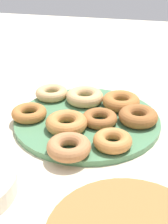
{
  "coord_description": "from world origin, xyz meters",
  "views": [
    {
      "loc": [
        -0.15,
        0.63,
        0.37
      ],
      "look_at": [
        0.0,
        0.03,
        0.04
      ],
      "focal_mm": 50.15,
      "sensor_mm": 36.0,
      "label": 1
    }
  ],
  "objects_px": {
    "donut_1": "(85,97)",
    "donut_3": "(121,101)",
    "donut_0": "(138,116)",
    "donut_4": "(68,147)",
    "donut_8": "(100,118)",
    "donut_6": "(113,141)",
    "donut_5": "(29,113)",
    "donut_7": "(52,93)",
    "donut_2": "(66,123)",
    "donut_plate": "(87,120)"
  },
  "relations": [
    {
      "from": "donut_5",
      "to": "donut_2",
      "type": "bearing_deg",
      "value": 165.24
    },
    {
      "from": "donut_1",
      "to": "donut_2",
      "type": "height_order",
      "value": "same"
    },
    {
      "from": "donut_7",
      "to": "donut_4",
      "type": "bearing_deg",
      "value": 116.61
    },
    {
      "from": "donut_1",
      "to": "donut_3",
      "type": "height_order",
      "value": "same"
    },
    {
      "from": "donut_3",
      "to": "donut_6",
      "type": "relative_size",
      "value": 1.18
    },
    {
      "from": "donut_3",
      "to": "donut_6",
      "type": "height_order",
      "value": "donut_3"
    },
    {
      "from": "donut_5",
      "to": "donut_7",
      "type": "bearing_deg",
      "value": -96.63
    },
    {
      "from": "donut_5",
      "to": "donut_8",
      "type": "distance_m",
      "value": 0.17
    },
    {
      "from": "donut_1",
      "to": "donut_6",
      "type": "relative_size",
      "value": 1.21
    },
    {
      "from": "donut_7",
      "to": "donut_8",
      "type": "distance_m",
      "value": 0.18
    },
    {
      "from": "donut_0",
      "to": "donut_6",
      "type": "xyz_separation_m",
      "value": [
        0.04,
        0.11,
        -0.0
      ]
    },
    {
      "from": "donut_4",
      "to": "donut_6",
      "type": "relative_size",
      "value": 1.1
    },
    {
      "from": "donut_plate",
      "to": "donut_1",
      "type": "distance_m",
      "value": 0.09
    },
    {
      "from": "donut_3",
      "to": "donut_7",
      "type": "relative_size",
      "value": 1.1
    },
    {
      "from": "donut_3",
      "to": "donut_4",
      "type": "bearing_deg",
      "value": 72.47
    },
    {
      "from": "donut_1",
      "to": "donut_2",
      "type": "relative_size",
      "value": 1.03
    },
    {
      "from": "donut_0",
      "to": "donut_5",
      "type": "relative_size",
      "value": 1.09
    },
    {
      "from": "donut_plate",
      "to": "donut_1",
      "type": "relative_size",
      "value": 3.58
    },
    {
      "from": "donut_1",
      "to": "donut_3",
      "type": "relative_size",
      "value": 1.02
    },
    {
      "from": "donut_7",
      "to": "donut_5",
      "type": "bearing_deg",
      "value": 83.37
    },
    {
      "from": "donut_6",
      "to": "donut_8",
      "type": "relative_size",
      "value": 0.98
    },
    {
      "from": "donut_0",
      "to": "donut_3",
      "type": "distance_m",
      "value": 0.08
    },
    {
      "from": "donut_plate",
      "to": "donut_0",
      "type": "distance_m",
      "value": 0.12
    },
    {
      "from": "donut_plate",
      "to": "donut_5",
      "type": "relative_size",
      "value": 4.16
    },
    {
      "from": "donut_2",
      "to": "donut_5",
      "type": "relative_size",
      "value": 1.12
    },
    {
      "from": "donut_4",
      "to": "donut_plate",
      "type": "bearing_deg",
      "value": -90.92
    },
    {
      "from": "donut_5",
      "to": "donut_3",
      "type": "bearing_deg",
      "value": -151.15
    },
    {
      "from": "donut_0",
      "to": "donut_4",
      "type": "relative_size",
      "value": 1.03
    },
    {
      "from": "donut_1",
      "to": "donut_7",
      "type": "distance_m",
      "value": 0.09
    },
    {
      "from": "donut_1",
      "to": "donut_8",
      "type": "relative_size",
      "value": 1.19
    },
    {
      "from": "donut_plate",
      "to": "donut_3",
      "type": "xyz_separation_m",
      "value": [
        -0.07,
        -0.08,
        0.02
      ]
    },
    {
      "from": "donut_6",
      "to": "donut_plate",
      "type": "bearing_deg",
      "value": -52.82
    },
    {
      "from": "donut_0",
      "to": "donut_7",
      "type": "relative_size",
      "value": 1.05
    },
    {
      "from": "donut_5",
      "to": "donut_8",
      "type": "bearing_deg",
      "value": -174.26
    },
    {
      "from": "donut_8",
      "to": "donut_6",
      "type": "bearing_deg",
      "value": 117.48
    },
    {
      "from": "donut_2",
      "to": "donut_7",
      "type": "distance_m",
      "value": 0.17
    },
    {
      "from": "donut_2",
      "to": "donut_7",
      "type": "height_order",
      "value": "donut_2"
    },
    {
      "from": "donut_5",
      "to": "donut_6",
      "type": "height_order",
      "value": "donut_6"
    },
    {
      "from": "donut_plate",
      "to": "donut_3",
      "type": "bearing_deg",
      "value": -131.91
    },
    {
      "from": "donut_1",
      "to": "donut_6",
      "type": "distance_m",
      "value": 0.21
    },
    {
      "from": "donut_1",
      "to": "donut_0",
      "type": "bearing_deg",
      "value": 153.95
    },
    {
      "from": "donut_1",
      "to": "donut_3",
      "type": "bearing_deg",
      "value": 178.32
    },
    {
      "from": "donut_0",
      "to": "donut_8",
      "type": "relative_size",
      "value": 1.11
    },
    {
      "from": "donut_5",
      "to": "donut_8",
      "type": "height_order",
      "value": "same"
    },
    {
      "from": "donut_0",
      "to": "donut_1",
      "type": "height_order",
      "value": "same"
    },
    {
      "from": "donut_0",
      "to": "donut_2",
      "type": "bearing_deg",
      "value": 24.73
    },
    {
      "from": "donut_2",
      "to": "donut_8",
      "type": "height_order",
      "value": "donut_2"
    },
    {
      "from": "donut_0",
      "to": "donut_4",
      "type": "xyz_separation_m",
      "value": [
        0.12,
        0.16,
        -0.0
      ]
    },
    {
      "from": "donut_4",
      "to": "donut_6",
      "type": "height_order",
      "value": "donut_4"
    },
    {
      "from": "donut_3",
      "to": "donut_6",
      "type": "bearing_deg",
      "value": 93.09
    }
  ]
}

